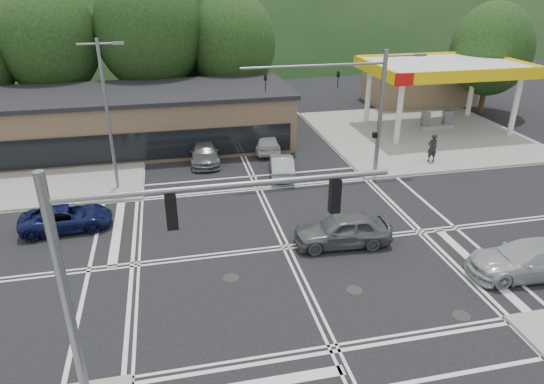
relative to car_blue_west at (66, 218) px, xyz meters
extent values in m
plane|color=black|center=(10.71, -4.27, -0.64)|extent=(120.00, 120.00, 0.00)
cube|color=gray|center=(25.71, 10.73, -0.56)|extent=(16.00, 16.00, 0.15)
cube|color=gray|center=(-4.29, 10.73, -0.56)|extent=(16.00, 16.00, 0.15)
cylinder|color=silver|center=(22.71, 8.73, 1.86)|extent=(0.44, 0.44, 5.00)
cylinder|color=silver|center=(22.71, 14.73, 1.86)|extent=(0.44, 0.44, 5.00)
cylinder|color=silver|center=(32.71, 8.73, 1.86)|extent=(0.44, 0.44, 5.00)
cylinder|color=silver|center=(32.71, 14.73, 1.86)|extent=(0.44, 0.44, 5.00)
cube|color=silver|center=(27.71, 11.73, 4.66)|extent=(12.00, 8.00, 0.60)
cube|color=yellow|center=(27.71, 7.73, 4.66)|extent=(12.20, 0.25, 0.90)
cube|color=yellow|center=(27.71, 15.73, 4.66)|extent=(12.20, 0.25, 0.90)
cube|color=yellow|center=(21.71, 11.73, 4.66)|extent=(0.25, 8.20, 0.90)
cube|color=yellow|center=(33.71, 11.73, 4.66)|extent=(0.25, 8.20, 0.90)
cube|color=red|center=(22.21, 7.58, 4.66)|extent=(1.40, 0.12, 0.90)
cube|color=gray|center=(27.71, 11.73, -0.39)|extent=(3.00, 1.00, 0.30)
cube|color=slate|center=(26.71, 11.73, 0.31)|extent=(0.60, 0.50, 1.30)
cube|color=slate|center=(28.71, 11.73, 0.31)|extent=(0.60, 0.50, 1.30)
cube|color=#846B4F|center=(30.71, 20.73, 1.26)|extent=(10.00, 6.00, 3.80)
cube|color=brown|center=(2.71, 12.73, 1.36)|extent=(24.00, 8.00, 4.00)
ellipsoid|color=#1B3216|center=(10.71, 85.73, -0.64)|extent=(252.00, 126.00, 140.00)
cylinder|color=#382619|center=(-3.29, 19.73, 1.78)|extent=(0.50, 0.50, 4.84)
ellipsoid|color=black|center=(-3.29, 19.73, 6.51)|extent=(8.00, 8.00, 9.20)
cylinder|color=#382619|center=(4.71, 19.73, 2.00)|extent=(0.50, 0.50, 5.28)
ellipsoid|color=black|center=(4.71, 19.73, 7.16)|extent=(9.00, 9.00, 10.35)
cylinder|color=#382619|center=(11.71, 19.73, 1.56)|extent=(0.50, 0.50, 4.40)
ellipsoid|color=black|center=(11.71, 19.73, 5.86)|extent=(7.60, 7.60, 8.74)
cylinder|color=#382619|center=(8.71, 23.73, 1.78)|extent=(0.50, 0.50, 4.84)
ellipsoid|color=black|center=(8.71, 23.73, 6.51)|extent=(8.40, 8.40, 9.66)
cylinder|color=#382619|center=(34.71, 15.73, 1.34)|extent=(0.50, 0.50, 3.96)
ellipsoid|color=black|center=(34.71, 15.73, 5.21)|extent=(7.20, 7.20, 8.28)
cylinder|color=slate|center=(2.21, 4.73, 3.86)|extent=(0.20, 0.20, 9.00)
cylinder|color=slate|center=(2.21, 4.73, 8.06)|extent=(2.20, 0.12, 0.12)
cube|color=slate|center=(3.31, 4.73, 8.06)|extent=(0.60, 0.25, 0.15)
cylinder|color=slate|center=(18.91, 3.93, 3.36)|extent=(0.28, 0.28, 8.00)
cylinder|color=slate|center=(14.41, 3.93, 6.56)|extent=(9.00, 0.16, 0.16)
imported|color=black|center=(15.91, 3.93, 5.66)|extent=(0.16, 0.20, 1.00)
imported|color=black|center=(11.41, 3.93, 5.66)|extent=(0.16, 0.20, 1.00)
cylinder|color=slate|center=(20.11, 3.93, 6.96)|extent=(2.40, 0.12, 0.12)
cube|color=slate|center=(21.21, 3.93, 6.96)|extent=(0.70, 0.30, 0.15)
cube|color=black|center=(18.66, 3.93, 1.96)|extent=(0.25, 0.30, 0.35)
cylinder|color=slate|center=(2.51, -12.47, 3.36)|extent=(0.28, 0.28, 8.00)
cylinder|color=slate|center=(7.01, -12.47, 6.56)|extent=(9.00, 0.16, 0.16)
cube|color=black|center=(5.51, -12.47, 5.96)|extent=(0.30, 0.25, 1.00)
cube|color=black|center=(10.01, -12.47, 5.96)|extent=(0.30, 0.25, 1.00)
imported|color=#0D133D|center=(0.00, 0.00, 0.00)|extent=(4.74, 2.49, 1.27)
imported|color=#55575A|center=(13.48, -4.57, 0.18)|extent=(4.89, 2.26, 1.62)
imported|color=#ADAFB4|center=(20.58, -8.79, 0.14)|extent=(5.49, 2.62, 1.55)
imported|color=#9EA1A4|center=(12.64, 4.73, 0.05)|extent=(2.10, 4.32, 1.36)
imported|color=silver|center=(12.60, 9.73, 0.14)|extent=(2.18, 4.67, 1.55)
imported|color=#595B5E|center=(7.90, 8.36, 0.06)|extent=(2.12, 4.87, 1.39)
imported|color=black|center=(23.36, 4.61, 0.50)|extent=(0.72, 0.48, 1.98)
camera|label=1|loc=(5.66, -24.08, 11.72)|focal=32.00mm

